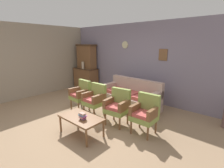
% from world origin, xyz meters
% --- Properties ---
extents(ground_plane, '(7.68, 7.68, 0.00)m').
position_xyz_m(ground_plane, '(0.00, 0.00, 0.00)').
color(ground_plane, '#997A5B').
extents(wall_back_with_decor, '(6.40, 0.09, 2.70)m').
position_xyz_m(wall_back_with_decor, '(0.00, 2.63, 1.35)').
color(wall_back_with_decor, gray).
rests_on(wall_back_with_decor, ground).
extents(wall_left_side, '(0.06, 5.20, 2.70)m').
position_xyz_m(wall_left_side, '(-3.23, 0.00, 1.35)').
color(wall_left_side, gray).
rests_on(wall_left_side, ground).
extents(side_cabinet, '(1.16, 0.55, 0.93)m').
position_xyz_m(side_cabinet, '(-2.52, 2.25, 0.47)').
color(side_cabinet, brown).
rests_on(side_cabinet, ground).
extents(cabinet_upper_hutch, '(0.99, 0.38, 1.03)m').
position_xyz_m(cabinet_upper_hutch, '(-2.52, 2.33, 1.45)').
color(cabinet_upper_hutch, brown).
rests_on(cabinet_upper_hutch, side_cabinet).
extents(vase_on_cabinet, '(0.12, 0.12, 0.31)m').
position_xyz_m(vase_on_cabinet, '(-2.46, 2.07, 1.08)').
color(vase_on_cabinet, tan).
rests_on(vase_on_cabinet, side_cabinet).
extents(floral_couch, '(1.94, 0.89, 0.90)m').
position_xyz_m(floral_couch, '(0.31, 1.71, 0.33)').
color(floral_couch, tan).
rests_on(floral_couch, ground).
extents(armchair_near_cabinet, '(0.56, 0.53, 0.90)m').
position_xyz_m(armchair_near_cabinet, '(-0.76, 0.58, 0.50)').
color(armchair_near_cabinet, '#849947').
rests_on(armchair_near_cabinet, ground).
extents(armchair_row_middle, '(0.52, 0.49, 0.90)m').
position_xyz_m(armchair_row_middle, '(-0.10, 0.55, 0.50)').
color(armchair_row_middle, '#849947').
rests_on(armchair_row_middle, ground).
extents(armchair_by_doorway, '(0.57, 0.55, 0.90)m').
position_xyz_m(armchair_by_doorway, '(0.72, 0.56, 0.50)').
color(armchair_by_doorway, '#849947').
rests_on(armchair_by_doorway, ground).
extents(armchair_near_couch_end, '(0.53, 0.50, 0.90)m').
position_xyz_m(armchair_near_couch_end, '(1.46, 0.63, 0.50)').
color(armchair_near_couch_end, '#849947').
rests_on(armchair_near_couch_end, ground).
extents(coffee_table, '(1.00, 0.56, 0.42)m').
position_xyz_m(coffee_table, '(0.43, -0.37, 0.38)').
color(coffee_table, brown).
rests_on(coffee_table, ground).
extents(book_stack_on_table, '(0.16, 0.13, 0.14)m').
position_xyz_m(book_stack_on_table, '(0.55, -0.42, 0.50)').
color(book_stack_on_table, '#9278A5').
rests_on(book_stack_on_table, coffee_table).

